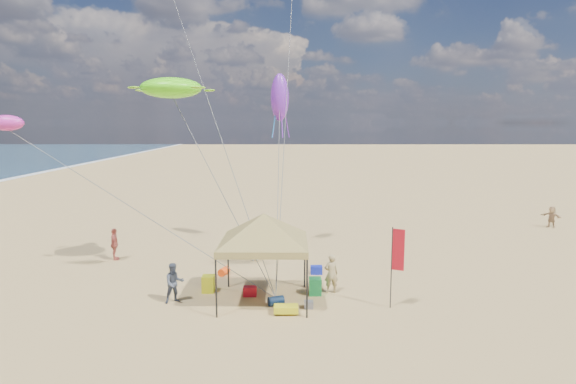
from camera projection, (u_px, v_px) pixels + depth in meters
name	position (u px, v px, depth m)	size (l,w,h in m)	color
ground	(288.00, 304.00, 18.68)	(280.00, 280.00, 0.00)	tan
canopy_tent	(264.00, 217.00, 18.51)	(6.65, 6.65, 4.10)	black
feather_flag	(396.00, 255.00, 17.92)	(0.45, 0.22, 3.17)	black
cooler_red	(250.00, 291.00, 19.54)	(0.54, 0.38, 0.38)	red
cooler_blue	(316.00, 270.00, 22.37)	(0.54, 0.38, 0.38)	#1421A2
bag_navy	(276.00, 301.00, 18.52)	(0.36, 0.36, 0.60)	#0E2240
bag_orange	(224.00, 271.00, 22.20)	(0.36, 0.36, 0.60)	#FD480E
chair_green	(315.00, 286.00, 19.66)	(0.50, 0.50, 0.70)	#167934
chair_yellow	(208.00, 284.00, 19.96)	(0.50, 0.50, 0.70)	yellow
crate_grey	(309.00, 305.00, 18.24)	(0.34, 0.30, 0.28)	slate
beach_cart	(286.00, 309.00, 17.66)	(0.90, 0.50, 0.24)	gold
person_near_a	(331.00, 274.00, 19.84)	(0.59, 0.39, 1.63)	#9E8A5A
person_near_b	(174.00, 283.00, 18.72)	(0.78, 0.61, 1.60)	#3E4554
person_near_c	(254.00, 243.00, 24.51)	(1.16, 0.67, 1.79)	silver
person_far_a	(115.00, 244.00, 24.59)	(0.97, 0.41, 1.66)	#B35145
person_far_c	(552.00, 217.00, 32.26)	(1.37, 0.44, 1.47)	tan
turtle_kite	(171.00, 88.00, 20.94)	(2.72, 2.17, 0.91)	#5CFF14
fish_kite	(6.00, 123.00, 20.92)	(1.56, 0.78, 0.69)	#CF2AA3
squid_kite	(280.00, 97.00, 26.05)	(0.99, 0.99, 2.57)	purple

